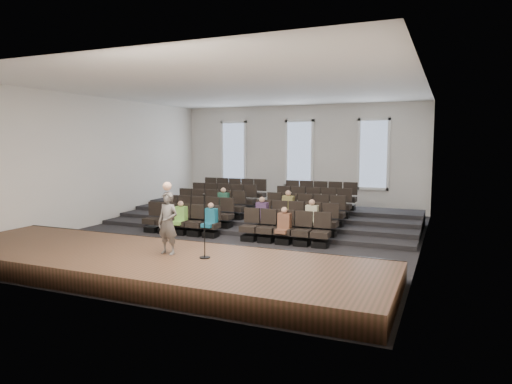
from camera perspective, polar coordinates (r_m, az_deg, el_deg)
ground at (r=15.93m, az=-2.34°, el=-5.47°), size 14.00×14.00×0.00m
ceiling at (r=15.71m, az=-2.42°, el=12.74°), size 12.00×14.00×0.02m
wall_back at (r=22.16m, az=5.47°, el=4.30°), size 12.00×0.04×5.00m
wall_front at (r=9.77m, az=-20.38°, el=1.60°), size 12.00×0.04×5.00m
wall_left at (r=19.00m, az=-19.04°, el=3.68°), size 0.04×14.00×5.00m
wall_right at (r=14.12m, az=20.29°, el=2.90°), size 0.04×14.00×5.00m
stage at (r=11.60m, az=-13.36°, el=-8.80°), size 11.80×3.60×0.50m
stage_lip at (r=13.02m, az=-8.70°, el=-7.06°), size 11.80×0.06×0.52m
risers at (r=18.76m, az=1.83°, el=-3.09°), size 11.80×4.80×0.60m
seating_rows at (r=17.19m, az=-0.14°, el=-2.30°), size 6.80×4.70×1.67m
windows at (r=22.09m, az=5.42°, el=4.81°), size 8.44×0.10×3.24m
audience at (r=15.91m, az=-0.71°, el=-2.52°), size 4.85×2.64×1.10m
speaker at (r=11.33m, az=-10.96°, el=-3.83°), size 0.59×0.42×1.54m
mic_stand at (r=10.87m, az=-6.44°, el=-5.84°), size 0.26×0.26×1.54m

